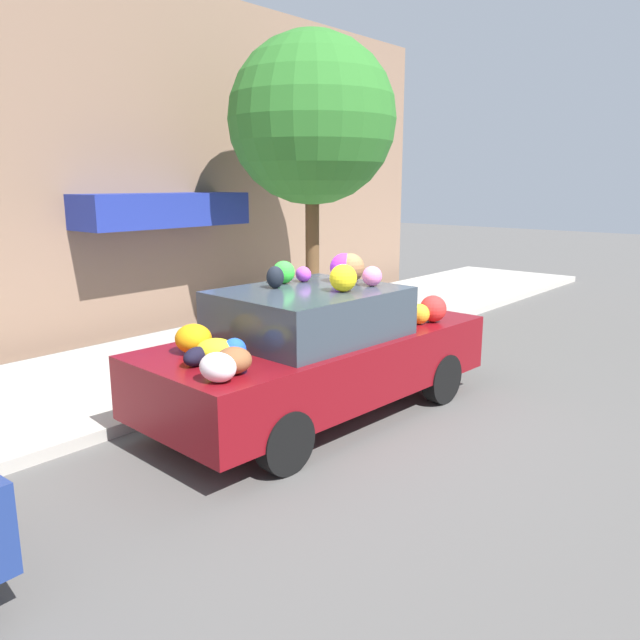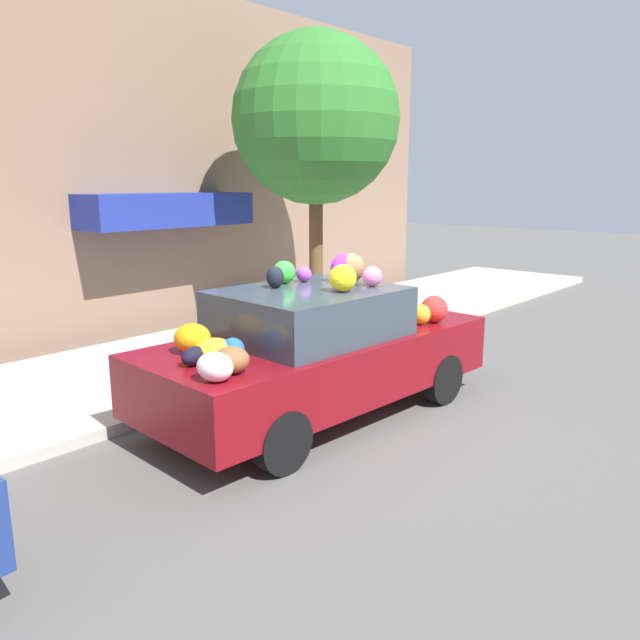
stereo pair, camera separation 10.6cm
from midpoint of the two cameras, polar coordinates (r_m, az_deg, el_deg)
The scene contains 6 objects.
ground_plane at distance 7.36m, azimuth -0.03°, elevation -8.44°, with size 60.00×60.00×0.00m, color #565451.
sidewalk_curb at distance 9.26m, azimuth -12.67°, elevation -3.88°, with size 24.00×3.20×0.14m.
building_facade at distance 10.82m, azimuth -20.33°, elevation 13.34°, with size 18.00×1.20×5.94m.
street_tree at distance 10.96m, azimuth -0.09°, elevation 17.79°, with size 2.82×2.82×4.93m.
fire_hydrant at distance 9.36m, azimuth -1.93°, elevation -0.80°, with size 0.20×0.20×0.70m.
art_car at distance 7.05m, azimuth 0.25°, elevation -2.64°, with size 4.29×1.96×1.83m.
Camera 2 is at (-5.11, -4.60, 2.63)m, focal length 35.00 mm.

